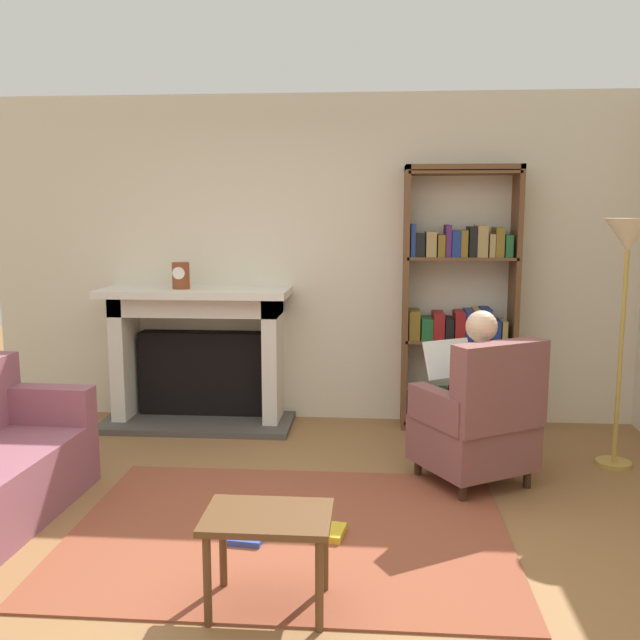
{
  "coord_description": "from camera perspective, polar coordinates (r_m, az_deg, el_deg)",
  "views": [
    {
      "loc": [
        0.46,
        -3.32,
        1.75
      ],
      "look_at": [
        0.1,
        1.2,
        1.05
      ],
      "focal_mm": 39.37,
      "sensor_mm": 36.0,
      "label": 1
    }
  ],
  "objects": [
    {
      "name": "side_table",
      "position": [
        3.21,
        -4.24,
        -16.58
      ],
      "size": [
        0.56,
        0.39,
        0.44
      ],
      "color": "brown",
      "rests_on": "ground"
    },
    {
      "name": "area_rug",
      "position": [
        4.04,
        -2.52,
        -16.78
      ],
      "size": [
        2.4,
        1.8,
        0.01
      ],
      "primitive_type": "cube",
      "color": "brown",
      "rests_on": "ground"
    },
    {
      "name": "armchair_reading",
      "position": [
        4.63,
        12.87,
        -8.07
      ],
      "size": [
        0.87,
        0.86,
        0.97
      ],
      "rotation": [
        0.0,
        0.0,
        3.68
      ],
      "color": "#331E14",
      "rests_on": "ground"
    },
    {
      "name": "back_wall",
      "position": [
        5.9,
        0.06,
        4.89
      ],
      "size": [
        5.6,
        0.1,
        2.7
      ],
      "primitive_type": "cube",
      "color": "beige",
      "rests_on": "ground"
    },
    {
      "name": "floor_lamp",
      "position": [
        5.12,
        23.69,
        4.67
      ],
      "size": [
        0.32,
        0.32,
        1.71
      ],
      "color": "#B7933F",
      "rests_on": "ground"
    },
    {
      "name": "mantel_clock",
      "position": [
        5.76,
        -11.25,
        3.57
      ],
      "size": [
        0.14,
        0.14,
        0.21
      ],
      "color": "brown",
      "rests_on": "fireplace"
    },
    {
      "name": "bookshelf",
      "position": [
        5.75,
        11.24,
        0.82
      ],
      "size": [
        0.9,
        0.32,
        2.11
      ],
      "color": "brown",
      "rests_on": "ground"
    },
    {
      "name": "fireplace",
      "position": [
        5.92,
        -9.8,
        -2.58
      ],
      "size": [
        1.57,
        0.64,
        1.14
      ],
      "color": "#4C4742",
      "rests_on": "ground"
    },
    {
      "name": "seated_reader",
      "position": [
        4.67,
        12.04,
        -5.41
      ],
      "size": [
        0.54,
        0.59,
        1.14
      ],
      "rotation": [
        0.0,
        0.0,
        3.68
      ],
      "color": "silver",
      "rests_on": "ground"
    },
    {
      "name": "scattered_books",
      "position": [
        4.07,
        -3.27,
        -16.27
      ],
      "size": [
        0.65,
        0.52,
        0.04
      ],
      "color": "#267233",
      "rests_on": "area_rug"
    },
    {
      "name": "ground",
      "position": [
        3.78,
        -3.11,
        -18.81
      ],
      "size": [
        14.0,
        14.0,
        0.0
      ],
      "primitive_type": "plane",
      "color": "olive"
    }
  ]
}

